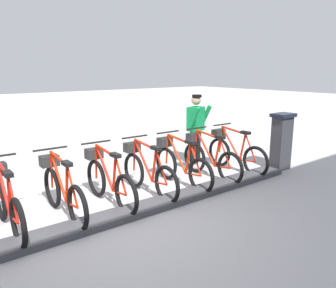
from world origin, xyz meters
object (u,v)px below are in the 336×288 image
Objects in this scene: bike_docked_1 at (209,157)px; worker_near_rack at (196,127)px; payment_kiosk at (281,141)px; bike_docked_6 at (6,202)px; bike_docked_2 at (180,164)px; bike_docked_4 at (108,180)px; bike_docked_5 at (62,190)px; bike_docked_3 at (147,171)px; bike_docked_0 at (234,152)px.

worker_near_rack is at bearing -26.66° from bike_docked_1.
payment_kiosk reaches higher than bike_docked_6.
bike_docked_4 is (0.00, 1.58, 0.00)m from bike_docked_2.
worker_near_rack reaches higher than bike_docked_5.
bike_docked_2 is 3.15m from bike_docked_6.
bike_docked_4 is at bearing 90.00° from bike_docked_1.
bike_docked_6 is at bearing 90.00° from bike_docked_1.
bike_docked_1 and bike_docked_6 have the same top height.
bike_docked_3 is 2.28m from worker_near_rack.
bike_docked_0 is 1.00× the size of bike_docked_1.
bike_docked_2 is at bearing -90.00° from bike_docked_5.
payment_kiosk is at bearing -99.89° from bike_docked_3.
bike_docked_0 is 3.15m from bike_docked_4.
bike_docked_3 is 0.79m from bike_docked_4.
bike_docked_1 is at bearing -90.00° from bike_docked_4.
worker_near_rack is (0.92, 0.33, 0.48)m from bike_docked_0.
bike_docked_6 is (0.00, 0.79, 0.00)m from bike_docked_5.
bike_docked_4 is at bearing 82.00° from payment_kiosk.
worker_near_rack is (0.92, -0.46, 0.48)m from bike_docked_1.
payment_kiosk is at bearing -102.92° from bike_docked_2.
bike_docked_5 is at bearing -90.00° from bike_docked_6.
bike_docked_6 is 4.52m from worker_near_rack.
bike_docked_1 is 1.00× the size of bike_docked_3.
bike_docked_0 and bike_docked_5 have the same top height.
bike_docked_1 is 3.94m from bike_docked_6.
bike_docked_3 is 1.00× the size of bike_docked_5.
worker_near_rack is at bearing -53.70° from bike_docked_2.
bike_docked_6 is at bearing 90.00° from bike_docked_2.
bike_docked_5 is (0.00, 3.15, 0.00)m from bike_docked_1.
bike_docked_4 is (0.00, 2.36, 0.00)m from bike_docked_1.
bike_docked_2 is (0.57, 2.49, -0.24)m from payment_kiosk.
bike_docked_4 is 1.00× the size of bike_docked_6.
worker_near_rack is (1.49, 1.25, 0.24)m from payment_kiosk.
bike_docked_0 is 1.58m from bike_docked_2.
bike_docked_1 is 1.04× the size of worker_near_rack.
bike_docked_1 and bike_docked_4 have the same top height.
bike_docked_6 is 1.04× the size of worker_near_rack.
payment_kiosk is 5.68m from bike_docked_6.
bike_docked_2 and bike_docked_6 have the same top height.
bike_docked_3 is 2.36m from bike_docked_6.
bike_docked_6 is at bearing 90.00° from bike_docked_4.
bike_docked_3 is 1.00× the size of bike_docked_4.
bike_docked_5 is at bearing 90.00° from bike_docked_1.
bike_docked_1 is 3.15m from bike_docked_5.
bike_docked_0 is at bearing -90.00° from bike_docked_2.
payment_kiosk is 0.74× the size of bike_docked_0.
bike_docked_0 is at bearing -90.00° from bike_docked_6.
payment_kiosk is 0.77× the size of worker_near_rack.
payment_kiosk reaches higher than bike_docked_2.
bike_docked_0 is 3.94m from bike_docked_5.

